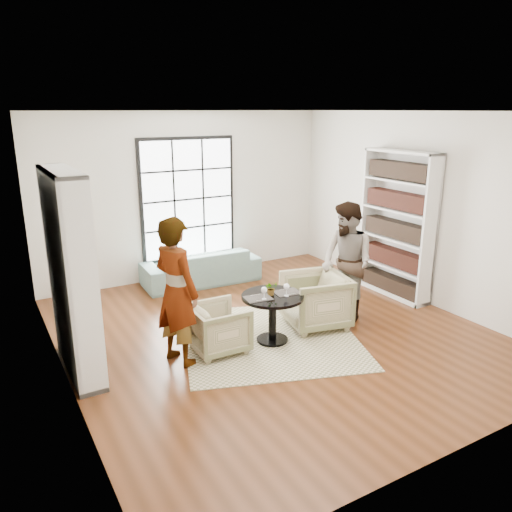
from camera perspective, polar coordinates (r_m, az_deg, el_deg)
ground at (r=7.12m, az=2.02°, el=-8.70°), size 6.00×6.00×0.00m
room_shell at (r=7.13m, az=-0.19°, el=2.10°), size 6.00×6.01×6.00m
rug at (r=6.94m, az=1.61°, el=-9.32°), size 2.96×2.96×0.01m
pedestal_table at (r=6.67m, az=1.90°, el=-5.95°), size 0.83×0.83×0.66m
sofa at (r=9.03m, az=-6.31°, el=-1.20°), size 2.10×0.90×0.60m
armchair_left at (r=6.50m, az=-4.27°, el=-8.21°), size 0.71×0.69×0.63m
armchair_right at (r=7.22m, az=6.79°, el=-5.06°), size 1.01×1.00×0.78m
person_left at (r=6.07m, az=-9.08°, el=-4.04°), size 0.64×0.78×1.84m
person_right at (r=7.39m, az=10.34°, el=-0.70°), size 0.68×0.86×1.76m
placemat_left at (r=6.49m, az=0.25°, el=-4.83°), size 0.37×0.30×0.01m
placemat_right at (r=6.70m, az=3.58°, el=-4.16°), size 0.37×0.30×0.01m
cutlery_left at (r=6.49m, az=0.25°, el=-4.77°), size 0.16×0.23×0.01m
cutlery_right at (r=6.70m, az=3.58°, el=-4.11°), size 0.16×0.23×0.01m
wine_glass_left at (r=6.41m, az=0.94°, el=-3.95°), size 0.08×0.08×0.17m
wine_glass_right at (r=6.54m, az=3.51°, el=-3.57°), size 0.08×0.08×0.17m
flower_centerpiece at (r=6.58m, az=1.74°, el=-3.68°), size 0.17×0.15×0.19m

